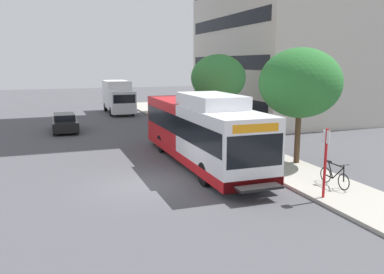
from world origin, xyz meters
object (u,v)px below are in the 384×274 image
street_tree_mid_block (218,78)px  transit_bus (200,131)px  parked_car_far_lane (65,123)px  box_truck_background (118,96)px  bus_stop_sign_pole (325,158)px  bicycle_parked (334,176)px  street_tree_near_stop (300,83)px

street_tree_mid_block → transit_bus: bearing=-119.3°
parked_car_far_lane → box_truck_background: (5.65, 9.74, 1.08)m
transit_bus → bus_stop_sign_pole: bearing=-71.2°
transit_bus → parked_car_far_lane: (-6.07, 12.64, -1.04)m
bicycle_parked → street_tree_near_stop: 5.31m
bicycle_parked → parked_car_far_lane: bearing=117.8°
street_tree_mid_block → parked_car_far_lane: bearing=153.6°
bus_stop_sign_pole → street_tree_near_stop: size_ratio=0.46×
transit_bus → parked_car_far_lane: 14.06m
street_tree_near_stop → parked_car_far_lane: 18.29m
parked_car_far_lane → box_truck_background: bearing=59.9°
street_tree_near_stop → parked_car_far_lane: size_ratio=1.26×
street_tree_mid_block → box_truck_background: bearing=107.4°
transit_bus → parked_car_far_lane: transit_bus is taller
bus_stop_sign_pole → box_truck_background: bearing=95.3°
street_tree_near_stop → box_truck_background: size_ratio=0.81×
bus_stop_sign_pole → street_tree_near_stop: (2.14, 4.87, 2.46)m
street_tree_near_stop → street_tree_mid_block: bearing=91.4°
bus_stop_sign_pole → bicycle_parked: (1.31, 1.01, -1.09)m
street_tree_near_stop → transit_bus: bearing=156.7°
bus_stop_sign_pole → bicycle_parked: bus_stop_sign_pole is taller
box_truck_background → street_tree_mid_block: bearing=-72.6°
transit_bus → bicycle_parked: 6.92m
street_tree_mid_block → parked_car_far_lane: (-10.30, 5.11, -3.37)m
bicycle_parked → box_truck_background: box_truck_background is taller
bus_stop_sign_pole → street_tree_near_stop: bearing=66.3°
street_tree_mid_block → parked_car_far_lane: size_ratio=1.23×
transit_bus → parked_car_far_lane: bearing=115.6°
transit_bus → bus_stop_sign_pole: (2.31, -6.79, -0.05)m
parked_car_far_lane → bicycle_parked: bearing=-62.2°
parked_car_far_lane → bus_stop_sign_pole: bearing=-66.7°
box_truck_background → bicycle_parked: bearing=-81.8°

